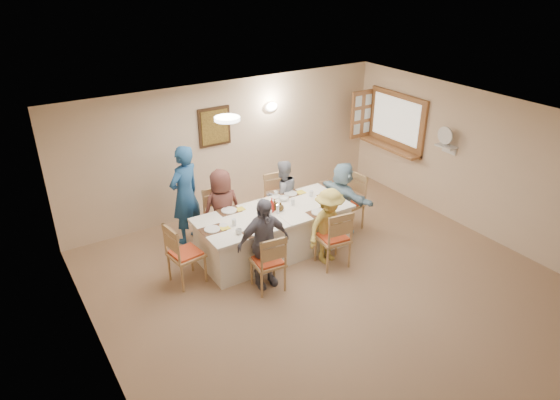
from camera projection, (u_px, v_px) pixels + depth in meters
ground at (343, 297)px, 7.31m from camera, size 7.00×7.00×0.00m
room_walls at (349, 204)px, 6.64m from camera, size 7.00×7.00×7.00m
wall_picture at (215, 127)px, 9.04m from camera, size 0.62×0.05×0.72m
wall_sconce at (271, 107)px, 9.51m from camera, size 0.26×0.09×0.18m
ceiling_light at (227, 119)px, 6.88m from camera, size 0.36×0.36×0.05m
serving_hatch at (397, 121)px, 10.01m from camera, size 0.06×1.50×1.15m
hatch_sill at (390, 147)px, 10.18m from camera, size 0.30×1.50×0.05m
shutter_door at (362, 114)px, 10.46m from camera, size 0.55×0.04×1.00m
fan_shelf at (446, 146)px, 8.99m from camera, size 0.22×0.36×0.03m
desk_fan at (446, 139)px, 8.91m from camera, size 0.30×0.30×0.28m
dining_table at (274, 232)px, 8.24m from camera, size 2.55×1.08×0.76m
chair_back_left at (220, 217)px, 8.52m from camera, size 0.47×0.47×0.95m
chair_back_right at (279, 200)px, 9.09m from camera, size 0.51×0.51×0.95m
chair_front_left at (268, 261)px, 7.30m from camera, size 0.50×0.50×0.95m
chair_front_right at (333, 237)px, 7.87m from camera, size 0.54×0.54×1.00m
chair_left_end at (186, 253)px, 7.44m from camera, size 0.54×0.54×1.00m
chair_right_end at (348, 203)px, 8.92m from camera, size 0.55×0.55×1.04m
diner_back_left at (222, 209)px, 8.33m from camera, size 0.68×0.45×1.38m
diner_back_right at (282, 195)px, 8.93m from camera, size 0.64×0.51×1.29m
diner_front_left at (264, 243)px, 7.29m from camera, size 0.87×0.43×1.43m
diner_front_right at (329, 226)px, 7.90m from camera, size 0.98×0.74×1.28m
diner_right_end at (342, 197)px, 8.80m from camera, size 1.28×0.59×1.31m
caregiver at (185, 195)px, 8.39m from camera, size 0.94×0.89×1.74m
placemat_fl at (255, 233)px, 7.46m from camera, size 0.33×0.25×0.01m
plate_fl at (255, 232)px, 7.46m from camera, size 0.25×0.25×0.02m
napkin_fl at (267, 230)px, 7.51m from camera, size 0.14×0.14×0.01m
placemat_fr at (319, 213)px, 8.04m from camera, size 0.37×0.27×0.01m
plate_fr at (319, 212)px, 8.04m from camera, size 0.26×0.26×0.02m
napkin_fr at (330, 211)px, 8.09m from camera, size 0.14×0.14×0.01m
placemat_bl at (229, 211)px, 8.10m from camera, size 0.36×0.27×0.01m
plate_bl at (229, 210)px, 8.10m from camera, size 0.25×0.25×0.02m
napkin_bl at (240, 209)px, 8.15m from camera, size 0.14×0.14×0.01m
placemat_br at (291, 194)px, 8.68m from camera, size 0.33×0.25×0.01m
plate_br at (291, 193)px, 8.67m from camera, size 0.23×0.23×0.01m
napkin_br at (301, 192)px, 8.72m from camera, size 0.14×0.14×0.01m
placemat_le at (212, 230)px, 7.54m from camera, size 0.37×0.27×0.01m
plate_le at (212, 229)px, 7.54m from camera, size 0.24×0.24×0.02m
napkin_le at (224, 228)px, 7.59m from camera, size 0.15×0.15×0.01m
placemat_re at (329, 196)px, 8.61m from camera, size 0.36×0.27×0.01m
plate_re at (329, 195)px, 8.60m from camera, size 0.22×0.22×0.01m
napkin_re at (339, 194)px, 8.65m from camera, size 0.14×0.14×0.01m
teacup_a at (239, 231)px, 7.42m from camera, size 0.15×0.15×0.08m
teacup_b at (276, 193)px, 8.62m from camera, size 0.11×0.11×0.08m
bowl_a at (270, 220)px, 7.78m from camera, size 0.29×0.29×0.05m
bowl_b at (284, 199)px, 8.45m from camera, size 0.19×0.19×0.06m
condiment_ketchup at (272, 205)px, 8.03m from camera, size 0.10×0.10×0.24m
condiment_brown at (274, 204)px, 8.11m from camera, size 0.12×0.12×0.19m
condiment_malt at (280, 206)px, 8.09m from camera, size 0.20×0.20×0.15m
drinking_glass at (264, 210)px, 8.01m from camera, size 0.06×0.06×0.09m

